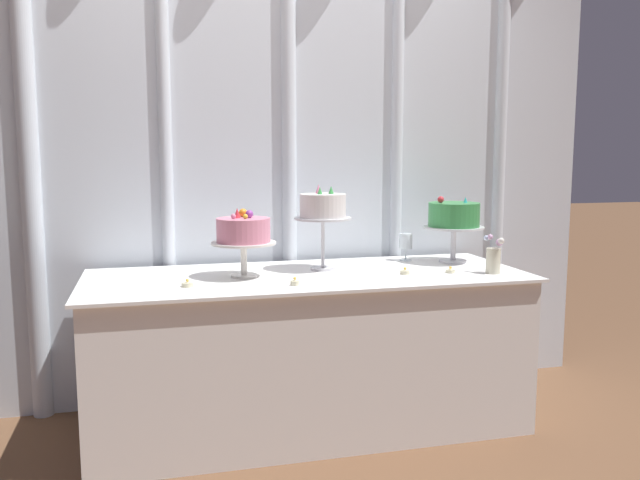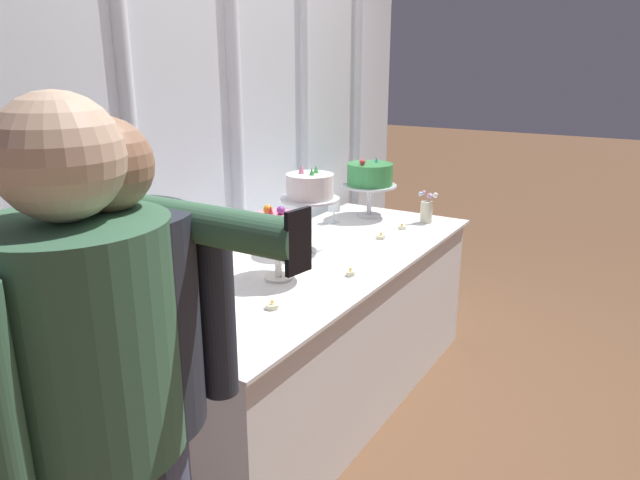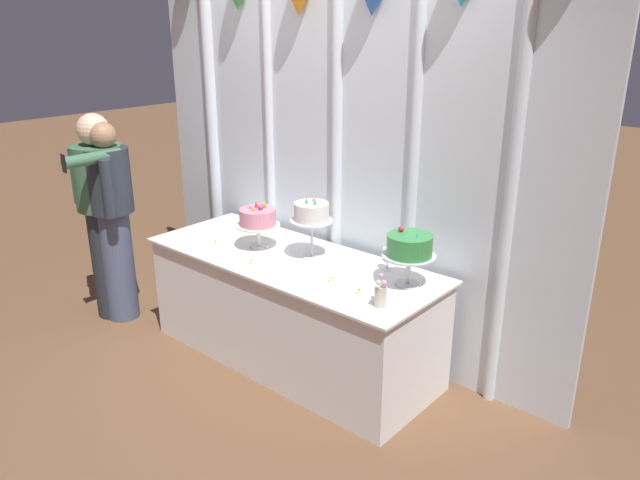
{
  "view_description": "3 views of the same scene",
  "coord_description": "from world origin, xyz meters",
  "px_view_note": "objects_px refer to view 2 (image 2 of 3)",
  "views": [
    {
      "loc": [
        -0.71,
        -2.88,
        1.33
      ],
      "look_at": [
        0.08,
        0.16,
        0.91
      ],
      "focal_mm": 36.66,
      "sensor_mm": 36.0,
      "label": 1
    },
    {
      "loc": [
        -2.22,
        -1.26,
        1.65
      ],
      "look_at": [
        -0.04,
        0.06,
        0.86
      ],
      "focal_mm": 33.03,
      "sensor_mm": 36.0,
      "label": 2
    },
    {
      "loc": [
        2.59,
        -2.6,
        2.24
      ],
      "look_at": [
        0.14,
        0.23,
        0.88
      ],
      "focal_mm": 34.27,
      "sensor_mm": 36.0,
      "label": 3
    }
  ],
  "objects_px": {
    "cake_table": "(316,332)",
    "guest_man_dark_suit": "(134,432)",
    "guest_man_pink_jacket": "(99,450)",
    "cake_display_leftmost": "(278,232)",
    "tealight_far_left": "(272,306)",
    "tealight_far_right": "(402,227)",
    "wine_glass": "(334,205)",
    "cake_display_center": "(310,189)",
    "flower_vase": "(427,210)",
    "tealight_near_right": "(381,237)",
    "cake_display_rightmost": "(370,177)",
    "tealight_near_left": "(350,273)"
  },
  "relations": [
    {
      "from": "cake_display_center",
      "to": "guest_man_dark_suit",
      "type": "xyz_separation_m",
      "value": [
        -1.56,
        -0.51,
        -0.21
      ]
    },
    {
      "from": "tealight_far_right",
      "to": "wine_glass",
      "type": "bearing_deg",
      "value": 100.92
    },
    {
      "from": "cake_table",
      "to": "wine_glass",
      "type": "bearing_deg",
      "value": 22.61
    },
    {
      "from": "cake_display_leftmost",
      "to": "guest_man_dark_suit",
      "type": "relative_size",
      "value": 0.21
    },
    {
      "from": "cake_display_rightmost",
      "to": "tealight_near_left",
      "type": "height_order",
      "value": "cake_display_rightmost"
    },
    {
      "from": "cake_table",
      "to": "tealight_near_right",
      "type": "relative_size",
      "value": 44.43
    },
    {
      "from": "tealight_near_right",
      "to": "guest_man_dark_suit",
      "type": "distance_m",
      "value": 1.93
    },
    {
      "from": "tealight_far_left",
      "to": "tealight_far_right",
      "type": "height_order",
      "value": "tealight_far_left"
    },
    {
      "from": "cake_table",
      "to": "tealight_near_right",
      "type": "bearing_deg",
      "value": -14.86
    },
    {
      "from": "flower_vase",
      "to": "tealight_far_left",
      "type": "relative_size",
      "value": 3.64
    },
    {
      "from": "wine_glass",
      "to": "tealight_near_left",
      "type": "bearing_deg",
      "value": -145.42
    },
    {
      "from": "tealight_far_left",
      "to": "guest_man_dark_suit",
      "type": "xyz_separation_m",
      "value": [
        -0.89,
        -0.25,
        0.08
      ]
    },
    {
      "from": "cake_display_rightmost",
      "to": "guest_man_dark_suit",
      "type": "xyz_separation_m",
      "value": [
        -2.28,
        -0.55,
        -0.15
      ]
    },
    {
      "from": "cake_table",
      "to": "wine_glass",
      "type": "xyz_separation_m",
      "value": [
        0.6,
        0.25,
        0.48
      ]
    },
    {
      "from": "flower_vase",
      "to": "cake_display_leftmost",
      "type": "bearing_deg",
      "value": 170.05
    },
    {
      "from": "cake_display_rightmost",
      "to": "flower_vase",
      "type": "xyz_separation_m",
      "value": [
        0.05,
        -0.34,
        -0.16
      ]
    },
    {
      "from": "cake_display_rightmost",
      "to": "flower_vase",
      "type": "relative_size",
      "value": 1.86
    },
    {
      "from": "cake_display_center",
      "to": "flower_vase",
      "type": "xyz_separation_m",
      "value": [
        0.77,
        -0.3,
        -0.23
      ]
    },
    {
      "from": "tealight_far_right",
      "to": "guest_man_dark_suit",
      "type": "xyz_separation_m",
      "value": [
        -2.13,
        -0.27,
        0.08
      ]
    },
    {
      "from": "cake_display_leftmost",
      "to": "tealight_far_left",
      "type": "relative_size",
      "value": 6.26
    },
    {
      "from": "cake_table",
      "to": "flower_vase",
      "type": "relative_size",
      "value": 11.13
    },
    {
      "from": "tealight_far_left",
      "to": "guest_man_dark_suit",
      "type": "height_order",
      "value": "guest_man_dark_suit"
    },
    {
      "from": "cake_table",
      "to": "wine_glass",
      "type": "height_order",
      "value": "wine_glass"
    },
    {
      "from": "tealight_far_right",
      "to": "guest_man_dark_suit",
      "type": "distance_m",
      "value": 2.15
    },
    {
      "from": "tealight_near_right",
      "to": "guest_man_pink_jacket",
      "type": "height_order",
      "value": "guest_man_pink_jacket"
    },
    {
      "from": "cake_display_rightmost",
      "to": "cake_display_leftmost",
      "type": "bearing_deg",
      "value": -173.11
    },
    {
      "from": "cake_display_rightmost",
      "to": "wine_glass",
      "type": "bearing_deg",
      "value": 153.24
    },
    {
      "from": "cake_display_leftmost",
      "to": "cake_display_center",
      "type": "xyz_separation_m",
      "value": [
        0.4,
        0.09,
        0.09
      ]
    },
    {
      "from": "guest_man_pink_jacket",
      "to": "cake_display_leftmost",
      "type": "bearing_deg",
      "value": 18.77
    },
    {
      "from": "tealight_far_right",
      "to": "flower_vase",
      "type": "bearing_deg",
      "value": -18.41
    },
    {
      "from": "cake_table",
      "to": "guest_man_dark_suit",
      "type": "xyz_separation_m",
      "value": [
        -1.46,
        -0.41,
        0.47
      ]
    },
    {
      "from": "cake_display_leftmost",
      "to": "tealight_far_right",
      "type": "distance_m",
      "value": 1.01
    },
    {
      "from": "cake_display_rightmost",
      "to": "tealight_far_left",
      "type": "bearing_deg",
      "value": -168.05
    },
    {
      "from": "tealight_far_right",
      "to": "cake_table",
      "type": "bearing_deg",
      "value": 168.23
    },
    {
      "from": "tealight_far_left",
      "to": "tealight_far_right",
      "type": "bearing_deg",
      "value": 0.81
    },
    {
      "from": "cake_table",
      "to": "flower_vase",
      "type": "bearing_deg",
      "value": -13.28
    },
    {
      "from": "cake_display_center",
      "to": "guest_man_dark_suit",
      "type": "relative_size",
      "value": 0.27
    },
    {
      "from": "tealight_far_left",
      "to": "guest_man_dark_suit",
      "type": "relative_size",
      "value": 0.03
    },
    {
      "from": "flower_vase",
      "to": "tealight_near_left",
      "type": "xyz_separation_m",
      "value": [
        -0.98,
        -0.04,
        -0.06
      ]
    },
    {
      "from": "guest_man_pink_jacket",
      "to": "wine_glass",
      "type": "bearing_deg",
      "value": 17.36
    },
    {
      "from": "cake_display_center",
      "to": "wine_glass",
      "type": "xyz_separation_m",
      "value": [
        0.5,
        0.15,
        -0.2
      ]
    },
    {
      "from": "cake_table",
      "to": "guest_man_dark_suit",
      "type": "height_order",
      "value": "guest_man_dark_suit"
    },
    {
      "from": "tealight_far_right",
      "to": "tealight_near_right",
      "type": "bearing_deg",
      "value": 174.58
    },
    {
      "from": "tealight_far_right",
      "to": "cake_display_leftmost",
      "type": "bearing_deg",
      "value": 171.79
    },
    {
      "from": "wine_glass",
      "to": "guest_man_dark_suit",
      "type": "bearing_deg",
      "value": -162.22
    },
    {
      "from": "cake_display_rightmost",
      "to": "guest_man_pink_jacket",
      "type": "distance_m",
      "value": 2.45
    },
    {
      "from": "cake_display_center",
      "to": "tealight_far_left",
      "type": "xyz_separation_m",
      "value": [
        -0.67,
        -0.25,
        -0.29
      ]
    },
    {
      "from": "cake_display_leftmost",
      "to": "guest_man_pink_jacket",
      "type": "xyz_separation_m",
      "value": [
        -1.26,
        -0.43,
        -0.09
      ]
    },
    {
      "from": "cake_display_rightmost",
      "to": "tealight_near_left",
      "type": "relative_size",
      "value": 8.94
    },
    {
      "from": "guest_man_dark_suit",
      "to": "cake_display_leftmost",
      "type": "bearing_deg",
      "value": 19.64
    }
  ]
}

